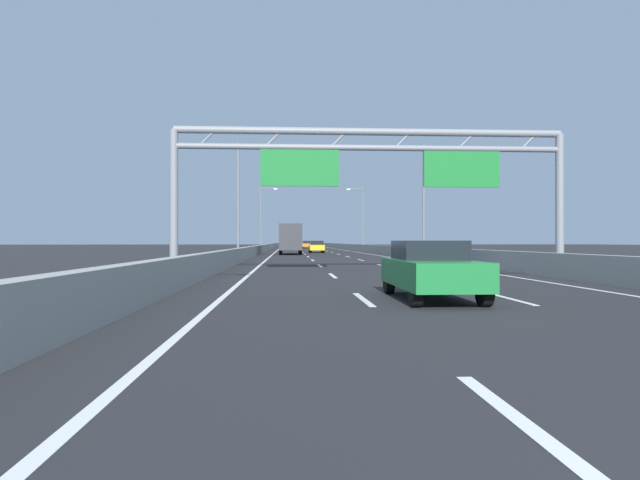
# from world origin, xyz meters

# --- Properties ---
(ground_plane) EXTENTS (260.00, 260.00, 0.00)m
(ground_plane) POSITION_xyz_m (0.00, 100.00, 0.00)
(ground_plane) COLOR #262628
(lane_dash_left_0) EXTENTS (0.16, 3.00, 0.01)m
(lane_dash_left_0) POSITION_xyz_m (-1.80, 3.50, 0.01)
(lane_dash_left_0) COLOR white
(lane_dash_left_0) RESTS_ON ground_plane
(lane_dash_left_1) EXTENTS (0.16, 3.00, 0.01)m
(lane_dash_left_1) POSITION_xyz_m (-1.80, 12.50, 0.01)
(lane_dash_left_1) COLOR white
(lane_dash_left_1) RESTS_ON ground_plane
(lane_dash_left_2) EXTENTS (0.16, 3.00, 0.01)m
(lane_dash_left_2) POSITION_xyz_m (-1.80, 21.50, 0.01)
(lane_dash_left_2) COLOR white
(lane_dash_left_2) RESTS_ON ground_plane
(lane_dash_left_3) EXTENTS (0.16, 3.00, 0.01)m
(lane_dash_left_3) POSITION_xyz_m (-1.80, 30.50, 0.01)
(lane_dash_left_3) COLOR white
(lane_dash_left_3) RESTS_ON ground_plane
(lane_dash_left_4) EXTENTS (0.16, 3.00, 0.01)m
(lane_dash_left_4) POSITION_xyz_m (-1.80, 39.50, 0.01)
(lane_dash_left_4) COLOR white
(lane_dash_left_4) RESTS_ON ground_plane
(lane_dash_left_5) EXTENTS (0.16, 3.00, 0.01)m
(lane_dash_left_5) POSITION_xyz_m (-1.80, 48.50, 0.01)
(lane_dash_left_5) COLOR white
(lane_dash_left_5) RESTS_ON ground_plane
(lane_dash_left_6) EXTENTS (0.16, 3.00, 0.01)m
(lane_dash_left_6) POSITION_xyz_m (-1.80, 57.50, 0.01)
(lane_dash_left_6) COLOR white
(lane_dash_left_6) RESTS_ON ground_plane
(lane_dash_left_7) EXTENTS (0.16, 3.00, 0.01)m
(lane_dash_left_7) POSITION_xyz_m (-1.80, 66.50, 0.01)
(lane_dash_left_7) COLOR white
(lane_dash_left_7) RESTS_ON ground_plane
(lane_dash_left_8) EXTENTS (0.16, 3.00, 0.01)m
(lane_dash_left_8) POSITION_xyz_m (-1.80, 75.50, 0.01)
(lane_dash_left_8) COLOR white
(lane_dash_left_8) RESTS_ON ground_plane
(lane_dash_left_9) EXTENTS (0.16, 3.00, 0.01)m
(lane_dash_left_9) POSITION_xyz_m (-1.80, 84.50, 0.01)
(lane_dash_left_9) COLOR white
(lane_dash_left_9) RESTS_ON ground_plane
(lane_dash_left_10) EXTENTS (0.16, 3.00, 0.01)m
(lane_dash_left_10) POSITION_xyz_m (-1.80, 93.50, 0.01)
(lane_dash_left_10) COLOR white
(lane_dash_left_10) RESTS_ON ground_plane
(lane_dash_left_11) EXTENTS (0.16, 3.00, 0.01)m
(lane_dash_left_11) POSITION_xyz_m (-1.80, 102.50, 0.01)
(lane_dash_left_11) COLOR white
(lane_dash_left_11) RESTS_ON ground_plane
(lane_dash_left_12) EXTENTS (0.16, 3.00, 0.01)m
(lane_dash_left_12) POSITION_xyz_m (-1.80, 111.50, 0.01)
(lane_dash_left_12) COLOR white
(lane_dash_left_12) RESTS_ON ground_plane
(lane_dash_left_13) EXTENTS (0.16, 3.00, 0.01)m
(lane_dash_left_13) POSITION_xyz_m (-1.80, 120.50, 0.01)
(lane_dash_left_13) COLOR white
(lane_dash_left_13) RESTS_ON ground_plane
(lane_dash_left_14) EXTENTS (0.16, 3.00, 0.01)m
(lane_dash_left_14) POSITION_xyz_m (-1.80, 129.50, 0.01)
(lane_dash_left_14) COLOR white
(lane_dash_left_14) RESTS_ON ground_plane
(lane_dash_left_15) EXTENTS (0.16, 3.00, 0.01)m
(lane_dash_left_15) POSITION_xyz_m (-1.80, 138.50, 0.01)
(lane_dash_left_15) COLOR white
(lane_dash_left_15) RESTS_ON ground_plane
(lane_dash_left_16) EXTENTS (0.16, 3.00, 0.01)m
(lane_dash_left_16) POSITION_xyz_m (-1.80, 147.50, 0.01)
(lane_dash_left_16) COLOR white
(lane_dash_left_16) RESTS_ON ground_plane
(lane_dash_left_17) EXTENTS (0.16, 3.00, 0.01)m
(lane_dash_left_17) POSITION_xyz_m (-1.80, 156.50, 0.01)
(lane_dash_left_17) COLOR white
(lane_dash_left_17) RESTS_ON ground_plane
(lane_dash_right_1) EXTENTS (0.16, 3.00, 0.01)m
(lane_dash_right_1) POSITION_xyz_m (1.80, 12.50, 0.01)
(lane_dash_right_1) COLOR white
(lane_dash_right_1) RESTS_ON ground_plane
(lane_dash_right_2) EXTENTS (0.16, 3.00, 0.01)m
(lane_dash_right_2) POSITION_xyz_m (1.80, 21.50, 0.01)
(lane_dash_right_2) COLOR white
(lane_dash_right_2) RESTS_ON ground_plane
(lane_dash_right_3) EXTENTS (0.16, 3.00, 0.01)m
(lane_dash_right_3) POSITION_xyz_m (1.80, 30.50, 0.01)
(lane_dash_right_3) COLOR white
(lane_dash_right_3) RESTS_ON ground_plane
(lane_dash_right_4) EXTENTS (0.16, 3.00, 0.01)m
(lane_dash_right_4) POSITION_xyz_m (1.80, 39.50, 0.01)
(lane_dash_right_4) COLOR white
(lane_dash_right_4) RESTS_ON ground_plane
(lane_dash_right_5) EXTENTS (0.16, 3.00, 0.01)m
(lane_dash_right_5) POSITION_xyz_m (1.80, 48.50, 0.01)
(lane_dash_right_5) COLOR white
(lane_dash_right_5) RESTS_ON ground_plane
(lane_dash_right_6) EXTENTS (0.16, 3.00, 0.01)m
(lane_dash_right_6) POSITION_xyz_m (1.80, 57.50, 0.01)
(lane_dash_right_6) COLOR white
(lane_dash_right_6) RESTS_ON ground_plane
(lane_dash_right_7) EXTENTS (0.16, 3.00, 0.01)m
(lane_dash_right_7) POSITION_xyz_m (1.80, 66.50, 0.01)
(lane_dash_right_7) COLOR white
(lane_dash_right_7) RESTS_ON ground_plane
(lane_dash_right_8) EXTENTS (0.16, 3.00, 0.01)m
(lane_dash_right_8) POSITION_xyz_m (1.80, 75.50, 0.01)
(lane_dash_right_8) COLOR white
(lane_dash_right_8) RESTS_ON ground_plane
(lane_dash_right_9) EXTENTS (0.16, 3.00, 0.01)m
(lane_dash_right_9) POSITION_xyz_m (1.80, 84.50, 0.01)
(lane_dash_right_9) COLOR white
(lane_dash_right_9) RESTS_ON ground_plane
(lane_dash_right_10) EXTENTS (0.16, 3.00, 0.01)m
(lane_dash_right_10) POSITION_xyz_m (1.80, 93.50, 0.01)
(lane_dash_right_10) COLOR white
(lane_dash_right_10) RESTS_ON ground_plane
(lane_dash_right_11) EXTENTS (0.16, 3.00, 0.01)m
(lane_dash_right_11) POSITION_xyz_m (1.80, 102.50, 0.01)
(lane_dash_right_11) COLOR white
(lane_dash_right_11) RESTS_ON ground_plane
(lane_dash_right_12) EXTENTS (0.16, 3.00, 0.01)m
(lane_dash_right_12) POSITION_xyz_m (1.80, 111.50, 0.01)
(lane_dash_right_12) COLOR white
(lane_dash_right_12) RESTS_ON ground_plane
(lane_dash_right_13) EXTENTS (0.16, 3.00, 0.01)m
(lane_dash_right_13) POSITION_xyz_m (1.80, 120.50, 0.01)
(lane_dash_right_13) COLOR white
(lane_dash_right_13) RESTS_ON ground_plane
(lane_dash_right_14) EXTENTS (0.16, 3.00, 0.01)m
(lane_dash_right_14) POSITION_xyz_m (1.80, 129.50, 0.01)
(lane_dash_right_14) COLOR white
(lane_dash_right_14) RESTS_ON ground_plane
(lane_dash_right_15) EXTENTS (0.16, 3.00, 0.01)m
(lane_dash_right_15) POSITION_xyz_m (1.80, 138.50, 0.01)
(lane_dash_right_15) COLOR white
(lane_dash_right_15) RESTS_ON ground_plane
(lane_dash_right_16) EXTENTS (0.16, 3.00, 0.01)m
(lane_dash_right_16) POSITION_xyz_m (1.80, 147.50, 0.01)
(lane_dash_right_16) COLOR white
(lane_dash_right_16) RESTS_ON ground_plane
(lane_dash_right_17) EXTENTS (0.16, 3.00, 0.01)m
(lane_dash_right_17) POSITION_xyz_m (1.80, 156.50, 0.01)
(lane_dash_right_17) COLOR white
(lane_dash_right_17) RESTS_ON ground_plane
(edge_line_left) EXTENTS (0.16, 176.00, 0.01)m
(edge_line_left) POSITION_xyz_m (-5.25, 88.00, 0.01)
(edge_line_left) COLOR white
(edge_line_left) RESTS_ON ground_plane
(edge_line_right) EXTENTS (0.16, 176.00, 0.01)m
(edge_line_right) POSITION_xyz_m (5.25, 88.00, 0.01)
(edge_line_right) COLOR white
(edge_line_right) RESTS_ON ground_plane
(barrier_left) EXTENTS (0.45, 220.00, 0.95)m
(barrier_left) POSITION_xyz_m (-6.90, 110.00, 0.47)
(barrier_left) COLOR #9E9E99
(barrier_left) RESTS_ON ground_plane
(barrier_right) EXTENTS (0.45, 220.00, 0.95)m
(barrier_right) POSITION_xyz_m (6.90, 110.00, 0.47)
(barrier_right) COLOR #9E9E99
(barrier_right) RESTS_ON ground_plane
(sign_gantry) EXTENTS (17.35, 0.36, 6.36)m
(sign_gantry) POSITION_xyz_m (0.10, 22.95, 4.85)
(sign_gantry) COLOR gray
(sign_gantry) RESTS_ON ground_plane
(streetlamp_left_mid) EXTENTS (2.58, 0.28, 9.50)m
(streetlamp_left_mid) POSITION_xyz_m (-7.47, 44.01, 5.40)
(streetlamp_left_mid) COLOR slate
(streetlamp_left_mid) RESTS_ON ground_plane
(streetlamp_right_mid) EXTENTS (2.58, 0.28, 9.50)m
(streetlamp_right_mid) POSITION_xyz_m (7.47, 44.01, 5.40)
(streetlamp_right_mid) COLOR slate
(streetlamp_right_mid) RESTS_ON ground_plane
(streetlamp_left_far) EXTENTS (2.58, 0.28, 9.50)m
(streetlamp_left_far) POSITION_xyz_m (-7.47, 80.87, 5.40)
(streetlamp_left_far) COLOR slate
(streetlamp_left_far) RESTS_ON ground_plane
(streetlamp_right_far) EXTENTS (2.58, 0.28, 9.50)m
(streetlamp_right_far) POSITION_xyz_m (7.47, 80.87, 5.40)
(streetlamp_right_far) COLOR slate
(streetlamp_right_far) RESTS_ON ground_plane
(green_car) EXTENTS (1.73, 4.12, 1.43)m
(green_car) POSITION_xyz_m (-0.15, 12.47, 0.74)
(green_car) COLOR #1E7A38
(green_car) RESTS_ON ground_plane
(blue_car) EXTENTS (1.88, 4.25, 1.40)m
(blue_car) POSITION_xyz_m (-3.46, 128.73, 0.73)
(blue_car) COLOR #2347AD
(blue_car) RESTS_ON ground_plane
(orange_car) EXTENTS (1.82, 4.17, 1.48)m
(orange_car) POSITION_xyz_m (0.07, 105.34, 0.75)
(orange_car) COLOR orange
(orange_car) RESTS_ON ground_plane
(white_car) EXTENTS (1.79, 4.43, 1.44)m
(white_car) POSITION_xyz_m (3.79, 29.46, 0.74)
(white_car) COLOR silver
(white_car) RESTS_ON ground_plane
(yellow_car) EXTENTS (1.75, 4.47, 1.46)m
(yellow_car) POSITION_xyz_m (-0.17, 64.97, 0.76)
(yellow_car) COLOR yellow
(yellow_car) RESTS_ON ground_plane
(silver_car) EXTENTS (1.80, 4.56, 1.52)m
(silver_car) POSITION_xyz_m (-3.46, 81.58, 0.77)
(silver_car) COLOR #A8ADB2
(silver_car) RESTS_ON ground_plane
(box_truck) EXTENTS (2.36, 7.96, 3.19)m
(box_truck) POSITION_xyz_m (-3.36, 57.22, 1.71)
(box_truck) COLOR #B21E19
(box_truck) RESTS_ON ground_plane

